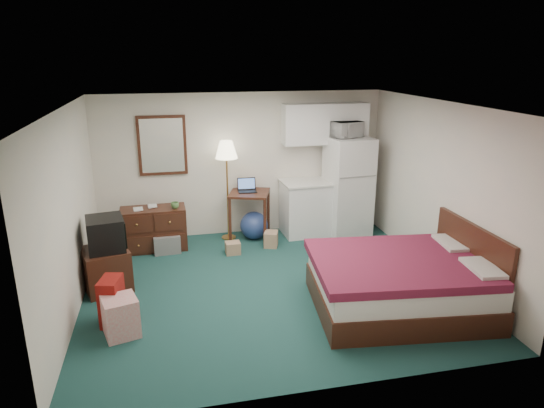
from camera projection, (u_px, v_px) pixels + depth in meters
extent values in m
cube|color=#1A413D|center=(269.00, 286.00, 6.80)|extent=(5.00, 4.50, 0.01)
cube|color=silver|center=(269.00, 105.00, 6.05)|extent=(5.00, 4.50, 0.01)
cube|color=silver|center=(242.00, 165.00, 8.52)|extent=(5.00, 0.01, 2.50)
cube|color=silver|center=(322.00, 273.00, 4.33)|extent=(5.00, 0.01, 2.50)
cube|color=silver|center=(69.00, 214.00, 5.91)|extent=(0.01, 4.50, 2.50)
cube|color=silver|center=(439.00, 190.00, 6.94)|extent=(0.01, 4.50, 2.50)
sphere|color=navy|center=(254.00, 225.00, 8.47)|extent=(0.60, 0.60, 0.49)
imported|color=silver|center=(347.00, 128.00, 8.29)|extent=(0.56, 0.43, 0.34)
imported|color=#876852|center=(133.00, 204.00, 7.76)|extent=(0.15, 0.03, 0.20)
imported|color=#876852|center=(147.00, 201.00, 7.91)|extent=(0.15, 0.03, 0.20)
imported|color=#537F44|center=(175.00, 205.00, 7.85)|extent=(0.16, 0.14, 0.13)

